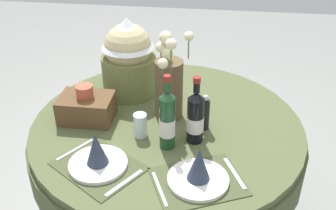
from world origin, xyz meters
The scene contains 10 objects.
dining_table centered at (0.00, 0.00, 0.62)m, with size 1.31×1.31×0.75m.
place_setting_left centered at (-0.24, -0.35, 0.80)m, with size 0.43×0.41×0.16m.
place_setting_right centered at (0.17, -0.39, 0.80)m, with size 0.42×0.38×0.16m.
flower_vase centered at (0.00, 0.06, 0.93)m, with size 0.17×0.21×0.45m.
wine_bottle_left centered at (0.02, -0.18, 0.89)m, with size 0.07×0.07×0.35m.
wine_bottle_rear centered at (0.14, -0.12, 0.87)m, with size 0.07×0.07×0.32m.
tumbler_near_left centered at (-0.11, -0.12, 0.81)m, with size 0.06×0.06×0.11m, color silver.
pepper_mill centered at (0.18, -0.02, 0.83)m, with size 0.04×0.04×0.18m.
gift_tub_back_left centered at (-0.24, 0.27, 0.97)m, with size 0.28×0.28×0.42m.
woven_basket_side_left centered at (-0.38, -0.01, 0.82)m, with size 0.25×0.18×0.18m.
Camera 1 is at (0.21, -1.56, 1.82)m, focal length 42.66 mm.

